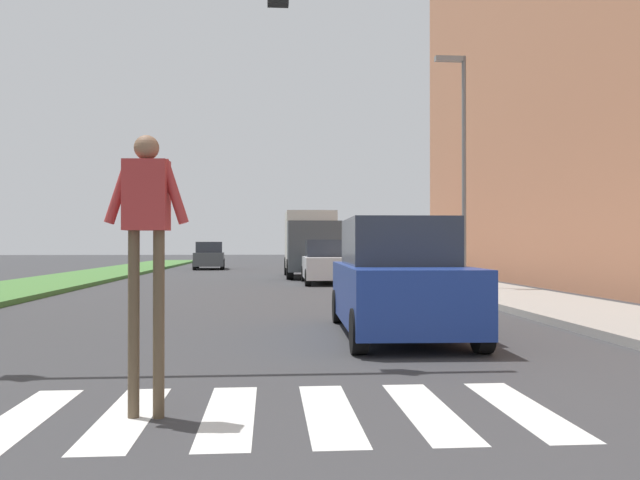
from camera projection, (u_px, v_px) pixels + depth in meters
ground_plane at (251, 279)px, 29.17m from camera, size 140.00×140.00×0.00m
crosswalk at (178, 415)px, 5.80m from camera, size 6.75×2.20×0.01m
median_strip at (66, 280)px, 26.60m from camera, size 3.73×64.00×0.15m
sidewalk_right at (429, 279)px, 27.76m from camera, size 3.00×64.00×0.15m
street_lamp_right at (461, 150)px, 21.14m from camera, size 1.02×0.24×7.50m
pedestrian_performer at (146, 229)px, 5.74m from camera, size 0.75×0.27×2.49m
suv_crossing at (398, 280)px, 11.00m from camera, size 2.09×4.66×1.97m
sedan_midblock at (326, 263)px, 25.60m from camera, size 1.83×4.10×1.72m
sedan_distant at (209, 256)px, 40.72m from camera, size 2.10×4.41×1.70m
truck_box_delivery at (311, 242)px, 30.77m from camera, size 2.40×6.20×3.10m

